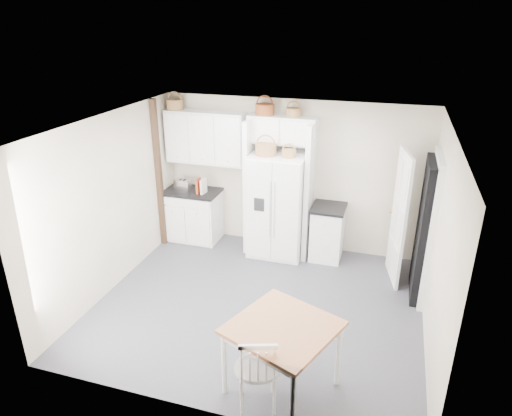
% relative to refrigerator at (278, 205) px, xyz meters
% --- Properties ---
extents(floor, '(4.50, 4.50, 0.00)m').
position_rel_refrigerator_xyz_m(floor, '(0.15, -1.61, -0.89)').
color(floor, '#3F3F45').
rests_on(floor, ground).
extents(ceiling, '(4.50, 4.50, 0.00)m').
position_rel_refrigerator_xyz_m(ceiling, '(0.15, -1.61, 1.71)').
color(ceiling, white).
rests_on(ceiling, wall_back).
extents(wall_back, '(4.50, 0.00, 4.50)m').
position_rel_refrigerator_xyz_m(wall_back, '(0.15, 0.39, 0.41)').
color(wall_back, '#B1A69A').
rests_on(wall_back, floor).
extents(wall_left, '(0.00, 4.00, 4.00)m').
position_rel_refrigerator_xyz_m(wall_left, '(-2.10, -1.61, 0.41)').
color(wall_left, '#B1A69A').
rests_on(wall_left, floor).
extents(wall_right, '(0.00, 4.00, 4.00)m').
position_rel_refrigerator_xyz_m(wall_right, '(2.40, -1.61, 0.41)').
color(wall_right, '#B1A69A').
rests_on(wall_right, floor).
extents(refrigerator, '(0.92, 0.74, 1.77)m').
position_rel_refrigerator_xyz_m(refrigerator, '(0.00, 0.00, 0.00)').
color(refrigerator, white).
rests_on(refrigerator, floor).
extents(base_cab_left, '(0.98, 0.62, 0.90)m').
position_rel_refrigerator_xyz_m(base_cab_left, '(-1.62, 0.09, -0.43)').
color(base_cab_left, silver).
rests_on(base_cab_left, floor).
extents(base_cab_right, '(0.51, 0.61, 0.89)m').
position_rel_refrigerator_xyz_m(base_cab_right, '(0.85, 0.09, -0.44)').
color(base_cab_right, silver).
rests_on(base_cab_right, floor).
extents(dining_table, '(1.31, 1.31, 0.84)m').
position_rel_refrigerator_xyz_m(dining_table, '(0.85, -3.06, -0.47)').
color(dining_table, '#9A5B35').
rests_on(dining_table, floor).
extents(windsor_chair, '(0.59, 0.57, 0.98)m').
position_rel_refrigerator_xyz_m(windsor_chair, '(0.66, -3.36, -0.39)').
color(windsor_chair, silver).
rests_on(windsor_chair, floor).
extents(counter_left, '(1.02, 0.66, 0.04)m').
position_rel_refrigerator_xyz_m(counter_left, '(-1.62, 0.09, 0.04)').
color(counter_left, black).
rests_on(counter_left, base_cab_left).
extents(counter_right, '(0.55, 0.65, 0.04)m').
position_rel_refrigerator_xyz_m(counter_right, '(0.85, 0.09, 0.03)').
color(counter_right, black).
rests_on(counter_right, base_cab_right).
extents(toaster, '(0.29, 0.17, 0.20)m').
position_rel_refrigerator_xyz_m(toaster, '(-1.77, 0.05, 0.16)').
color(toaster, silver).
rests_on(toaster, counter_left).
extents(cookbook_red, '(0.05, 0.18, 0.26)m').
position_rel_refrigerator_xyz_m(cookbook_red, '(-1.44, 0.01, 0.19)').
color(cookbook_red, '#9F3217').
rests_on(cookbook_red, counter_left).
extents(cookbook_cream, '(0.06, 0.18, 0.26)m').
position_rel_refrigerator_xyz_m(cookbook_cream, '(-1.35, 0.01, 0.19)').
color(cookbook_cream, beige).
rests_on(cookbook_cream, counter_left).
extents(basket_upper_a, '(0.30, 0.30, 0.17)m').
position_rel_refrigerator_xyz_m(basket_upper_a, '(-1.90, 0.22, 1.55)').
color(basket_upper_a, brown).
rests_on(basket_upper_a, upper_cabinet).
extents(basket_bridge_a, '(0.31, 0.31, 0.17)m').
position_rel_refrigerator_xyz_m(basket_bridge_a, '(-0.30, 0.22, 1.55)').
color(basket_bridge_a, brown).
rests_on(basket_bridge_a, bridge_cabinet).
extents(basket_bridge_b, '(0.24, 0.24, 0.14)m').
position_rel_refrigerator_xyz_m(basket_bridge_b, '(0.17, 0.22, 1.53)').
color(basket_bridge_b, brown).
rests_on(basket_bridge_b, bridge_cabinet).
extents(basket_fridge_a, '(0.34, 0.34, 0.18)m').
position_rel_refrigerator_xyz_m(basket_fridge_a, '(-0.19, -0.10, 0.98)').
color(basket_fridge_a, brown).
rests_on(basket_fridge_a, refrigerator).
extents(basket_fridge_b, '(0.22, 0.22, 0.12)m').
position_rel_refrigerator_xyz_m(basket_fridge_b, '(0.19, -0.10, 0.95)').
color(basket_fridge_b, brown).
rests_on(basket_fridge_b, refrigerator).
extents(upper_cabinet, '(1.40, 0.34, 0.90)m').
position_rel_refrigerator_xyz_m(upper_cabinet, '(-1.35, 0.22, 1.01)').
color(upper_cabinet, silver).
rests_on(upper_cabinet, wall_back).
extents(bridge_cabinet, '(1.12, 0.34, 0.45)m').
position_rel_refrigerator_xyz_m(bridge_cabinet, '(0.00, 0.22, 1.24)').
color(bridge_cabinet, silver).
rests_on(bridge_cabinet, wall_back).
extents(fridge_panel_left, '(0.08, 0.60, 2.30)m').
position_rel_refrigerator_xyz_m(fridge_panel_left, '(-0.51, 0.09, 0.26)').
color(fridge_panel_left, silver).
rests_on(fridge_panel_left, floor).
extents(fridge_panel_right, '(0.08, 0.60, 2.30)m').
position_rel_refrigerator_xyz_m(fridge_panel_right, '(0.51, 0.09, 0.26)').
color(fridge_panel_right, silver).
rests_on(fridge_panel_right, floor).
extents(trim_post, '(0.09, 0.09, 2.60)m').
position_rel_refrigerator_xyz_m(trim_post, '(-2.05, -0.26, 0.41)').
color(trim_post, '#472E1C').
rests_on(trim_post, floor).
extents(doorway_void, '(0.18, 0.85, 2.05)m').
position_rel_refrigerator_xyz_m(doorway_void, '(2.31, -0.61, 0.14)').
color(doorway_void, black).
rests_on(doorway_void, floor).
extents(door_slab, '(0.21, 0.79, 2.05)m').
position_rel_refrigerator_xyz_m(door_slab, '(1.95, -0.28, 0.14)').
color(door_slab, white).
rests_on(door_slab, floor).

